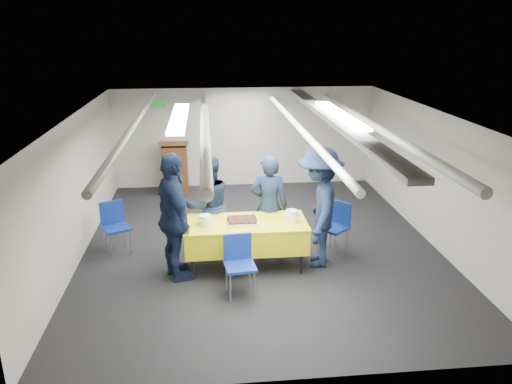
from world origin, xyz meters
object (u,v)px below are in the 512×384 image
Objects in this scene: sailor_b at (209,205)px; chair_right at (336,222)px; serving_table at (246,234)px; sailor_a at (269,205)px; sheet_cake at (242,221)px; chair_left at (115,222)px; podium at (175,167)px; chair_near at (239,258)px; sailor_d at (319,207)px; sailor_c at (174,218)px.

chair_right is at bearing 155.09° from sailor_b.
sailor_a is at bearing 49.17° from serving_table.
sailor_b reaches higher than sheet_cake.
chair_right is 0.52× the size of sailor_b.
chair_left is at bearing 159.14° from serving_table.
chair_left is at bearing -105.79° from podium.
sailor_a is 1.00m from sailor_b.
sailor_d reaches higher than chair_near.
sailor_d is at bearing -13.69° from chair_left.
chair_right is at bearing 34.77° from chair_near.
sailor_c is (-2.62, -0.66, 0.44)m from chair_right.
sailor_b is (-0.56, 0.64, 0.27)m from serving_table.
chair_near is 1.58m from sailor_d.
sheet_cake is 1.22m from sailor_d.
podium is at bearing 107.39° from sheet_cake.
chair_right is 0.51× the size of sailor_a.
sailor_c is (-1.49, -0.73, 0.13)m from sailor_a.
podium is 4.44m from chair_right.
sheet_cake is at bearing -22.67° from chair_left.
sailor_b is at bearing -77.34° from podium.
chair_near reaches higher than sheet_cake.
sailor_a is (2.56, -0.32, 0.32)m from chair_left.
podium is 1.44× the size of chair_right.
sheet_cake is (-0.06, -0.05, 0.25)m from serving_table.
podium reaches higher than sheet_cake.
serving_table is 0.78m from chair_near.
sailor_c reaches higher than chair_right.
sailor_d is at bearing -104.44° from sailor_c.
sailor_d reaches higher than sheet_cake.
chair_near is 0.45× the size of sailor_c.
sailor_c reaches higher than chair_near.
chair_near is at bearing -76.34° from podium.
podium reaches higher than chair_left.
sailor_a reaches higher than chair_near.
sailor_d is (1.15, 0.01, 0.40)m from serving_table.
serving_table is at bearing 112.07° from sailor_b.
chair_near is 2.09m from chair_right.
sailor_d is at bearing 156.88° from sailor_a.
chair_right is (1.61, 0.48, -0.28)m from sheet_cake.
chair_near is 2.53m from chair_left.
serving_table is 1.12× the size of sailor_a.
chair_left is 1.61m from sailor_b.
serving_table is 1.14× the size of sailor_b.
serving_table is 4.11× the size of sheet_cake.
sailor_b reaches higher than chair_near.
sheet_cake is 0.85m from sailor_b.
sheet_cake is 2.27m from chair_left.
chair_right is 2.74m from sailor_c.
sailor_a is at bearing 152.23° from sailor_b.
chair_left is at bearing -25.63° from sailor_b.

